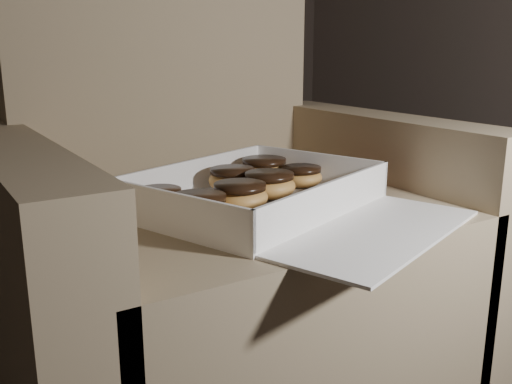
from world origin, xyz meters
name	(u,v)px	position (x,y,z in m)	size (l,w,h in m)	color
armchair	(223,250)	(0.33, 0.36, 0.28)	(0.84, 0.71, 0.88)	#846F54
bakery_box	(277,204)	(0.35, 0.20, 0.40)	(0.53, 0.57, 0.07)	white
donut_a	(159,200)	(0.17, 0.27, 0.42)	(0.08, 0.08, 0.04)	#E8AC51
donut_b	(240,196)	(0.28, 0.21, 0.42)	(0.09, 0.09, 0.05)	#E8AC51
donut_c	(233,179)	(0.33, 0.33, 0.42)	(0.09, 0.09, 0.04)	#E8AC51
donut_d	(269,185)	(0.36, 0.25, 0.42)	(0.09, 0.09, 0.05)	#E8AC51
donut_e	(302,176)	(0.46, 0.29, 0.42)	(0.08, 0.08, 0.04)	#E8AC51
donut_f	(264,169)	(0.43, 0.37, 0.42)	(0.09, 0.09, 0.05)	#E8AC51
donut_g	(199,208)	(0.19, 0.19, 0.42)	(0.09, 0.09, 0.05)	#E8AC51
crumb_a	(338,188)	(0.51, 0.24, 0.40)	(0.01, 0.01, 0.00)	black
crumb_b	(355,200)	(0.48, 0.15, 0.40)	(0.01, 0.01, 0.00)	black
crumb_c	(301,219)	(0.33, 0.12, 0.40)	(0.01, 0.01, 0.00)	black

